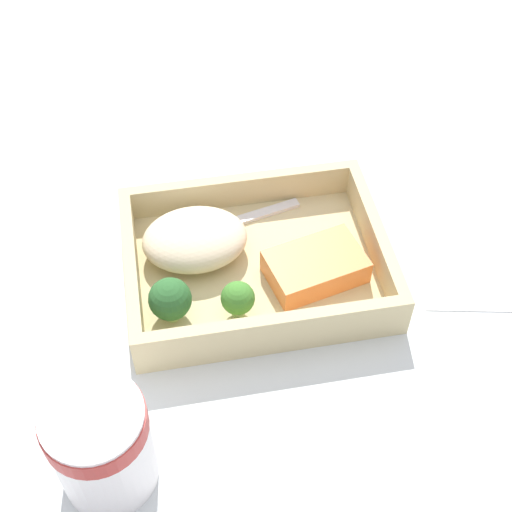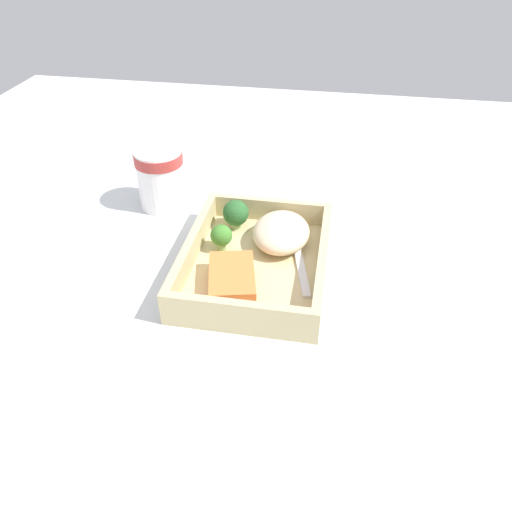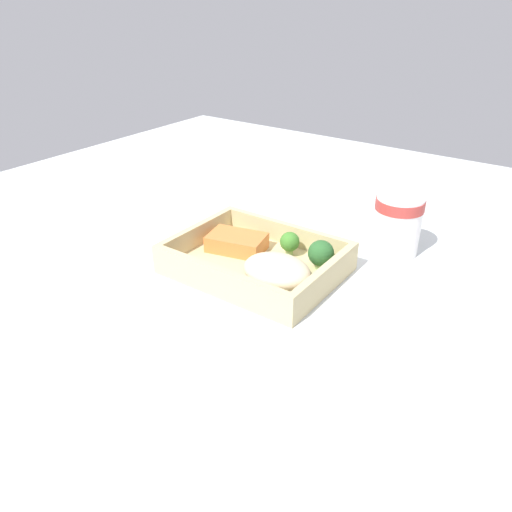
% 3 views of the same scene
% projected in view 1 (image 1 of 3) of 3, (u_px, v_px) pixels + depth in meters
% --- Properties ---
extents(ground_plane, '(1.60, 1.60, 0.02)m').
position_uv_depth(ground_plane, '(256.00, 279.00, 0.74)').
color(ground_plane, silver).
extents(takeout_tray, '(0.26, 0.20, 0.01)m').
position_uv_depth(takeout_tray, '(256.00, 269.00, 0.73)').
color(takeout_tray, '#C9B785').
rests_on(takeout_tray, ground_plane).
extents(tray_rim, '(0.26, 0.20, 0.04)m').
position_uv_depth(tray_rim, '(256.00, 254.00, 0.71)').
color(tray_rim, '#C9B785').
rests_on(tray_rim, takeout_tray).
extents(salmon_fillet, '(0.10, 0.08, 0.03)m').
position_uv_depth(salmon_fillet, '(315.00, 267.00, 0.70)').
color(salmon_fillet, orange).
rests_on(salmon_fillet, takeout_tray).
extents(mashed_potatoes, '(0.11, 0.08, 0.04)m').
position_uv_depth(mashed_potatoes, '(195.00, 239.00, 0.72)').
color(mashed_potatoes, beige).
rests_on(mashed_potatoes, takeout_tray).
extents(broccoli_floret_1, '(0.03, 0.03, 0.04)m').
position_uv_depth(broccoli_floret_1, '(238.00, 299.00, 0.66)').
color(broccoli_floret_1, '#7F9D57').
rests_on(broccoli_floret_1, takeout_tray).
extents(broccoli_floret_2, '(0.04, 0.04, 0.05)m').
position_uv_depth(broccoli_floret_2, '(170.00, 300.00, 0.66)').
color(broccoli_floret_2, '#89A762').
rests_on(broccoli_floret_2, takeout_tray).
extents(fork, '(0.16, 0.05, 0.00)m').
position_uv_depth(fork, '(217.00, 227.00, 0.75)').
color(fork, silver).
rests_on(fork, takeout_tray).
extents(paper_cup, '(0.08, 0.08, 0.10)m').
position_uv_depth(paper_cup, '(101.00, 443.00, 0.55)').
color(paper_cup, white).
rests_on(paper_cup, ground_plane).
extents(receipt_slip, '(0.12, 0.13, 0.00)m').
position_uv_depth(receipt_slip, '(464.00, 266.00, 0.74)').
color(receipt_slip, white).
rests_on(receipt_slip, ground_plane).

